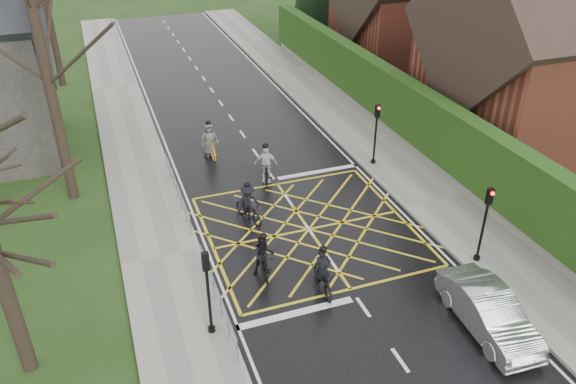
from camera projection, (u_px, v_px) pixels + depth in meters
ground at (309, 229)px, 23.03m from camera, size 120.00×120.00×0.00m
road at (309, 229)px, 23.03m from camera, size 9.00×80.00×0.01m
sidewalk_right at (435, 202)px, 24.75m from camera, size 3.00×80.00×0.15m
sidewalk_left at (162, 258)px, 21.24m from camera, size 3.00×80.00×0.15m
stone_wall at (402, 137)px, 30.00m from camera, size 0.50×38.00×0.70m
hedge at (406, 106)px, 29.12m from camera, size 0.90×38.00×2.80m
house_near at (554, 54)px, 28.21m from camera, size 11.80×9.80×11.30m
house_far at (410, 5)px, 39.77m from camera, size 9.80×8.80×10.30m
tree_near at (34, 18)px, 21.29m from camera, size 9.24×9.24×11.44m
railing_south at (217, 293)px, 18.44m from camera, size 0.05×5.04×1.03m
railing_north at (177, 186)px, 24.53m from camera, size 0.05×6.04×1.03m
traffic_light_ne at (376, 135)px, 27.10m from camera, size 0.24×0.31×3.21m
traffic_light_se at (484, 226)px, 20.27m from camera, size 0.24×0.31×3.21m
traffic_light_sw at (208, 294)px, 17.05m from camera, size 0.24×0.31×3.21m
cyclist_rear at (323, 276)px, 19.47m from camera, size 0.80×1.93×1.83m
cyclist_back at (264, 259)px, 20.18m from camera, size 0.88×1.83×1.78m
cyclist_mid at (248, 206)px, 23.36m from camera, size 1.19×1.94×1.78m
cyclist_front at (266, 168)px, 26.14m from camera, size 1.15×2.05×1.97m
cyclist_lead at (210, 144)px, 28.56m from camera, size 0.89×2.01×1.92m
car at (488, 311)px, 17.80m from camera, size 1.69×4.27×1.38m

